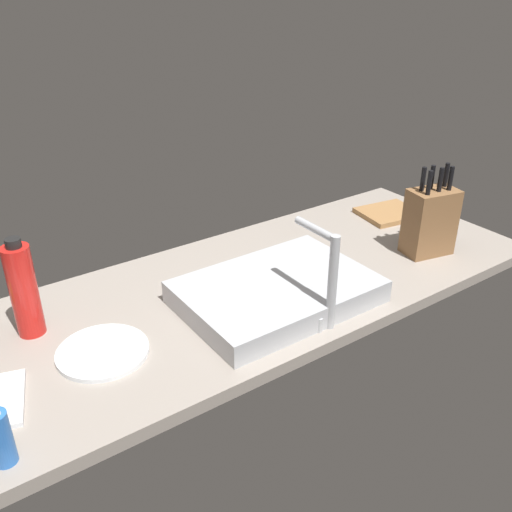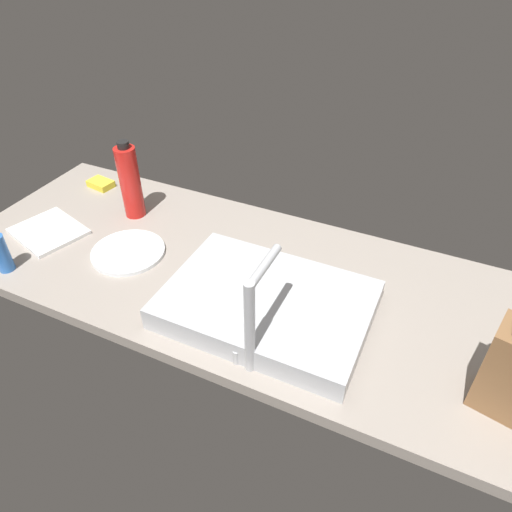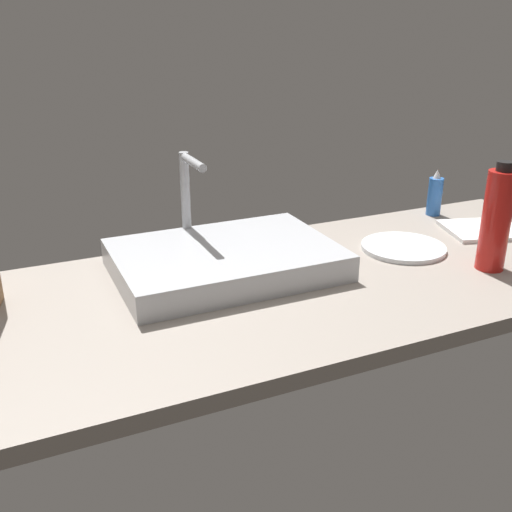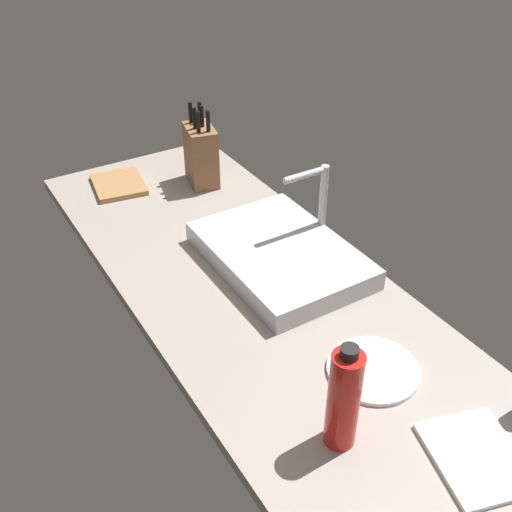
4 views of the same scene
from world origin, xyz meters
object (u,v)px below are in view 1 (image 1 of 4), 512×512
object	(u,v)px
sink_basin	(277,292)
water_bottle	(24,290)
dinner_plate	(103,352)
faucet	(327,271)
cutting_board	(389,213)
soap_bottle	(0,436)
knife_block	(430,221)

from	to	relation	value
sink_basin	water_bottle	world-z (taller)	water_bottle
sink_basin	dinner_plate	distance (cm)	48.35
faucet	cutting_board	distance (cm)	78.37
soap_bottle	faucet	bearing A→B (deg)	179.91
sink_basin	faucet	world-z (taller)	faucet
faucet	soap_bottle	xyz separation A→B (cm)	(78.57, -0.13, -9.29)
knife_block	water_bottle	bearing A→B (deg)	-0.98
sink_basin	cutting_board	size ratio (longest dim) A/B	2.48
faucet	sink_basin	bearing A→B (deg)	-77.37
faucet	knife_block	bearing A→B (deg)	-167.61
cutting_board	dinner_plate	world-z (taller)	cutting_board
knife_block	sink_basin	bearing A→B (deg)	8.61
sink_basin	soap_bottle	xyz separation A→B (cm)	(75.06, 15.55, 3.09)
water_bottle	sink_basin	bearing A→B (deg)	157.92
cutting_board	dinner_plate	size ratio (longest dim) A/B	0.94
cutting_board	water_bottle	distance (cm)	129.39
sink_basin	knife_block	xyz separation A→B (cm)	(-57.22, 3.88, 7.85)
knife_block	cutting_board	distance (cm)	31.80
sink_basin	dinner_plate	bearing A→B (deg)	-6.21
knife_block	cutting_board	xyz separation A→B (cm)	(-12.54, -27.42, -10.11)
cutting_board	dinner_plate	bearing A→B (deg)	8.84
faucet	cutting_board	bearing A→B (deg)	-149.38
cutting_board	soap_bottle	bearing A→B (deg)	15.10
cutting_board	soap_bottle	distance (cm)	150.10
dinner_plate	knife_block	bearing A→B (deg)	175.06
faucet	cutting_board	world-z (taller)	faucet
knife_block	soap_bottle	distance (cm)	132.87
sink_basin	faucet	size ratio (longest dim) A/B	1.99
cutting_board	knife_block	bearing A→B (deg)	65.41
soap_bottle	water_bottle	distance (cm)	43.06
knife_block	water_bottle	xyz separation A→B (cm)	(116.34, -27.86, 1.35)
knife_block	soap_bottle	bearing A→B (deg)	17.53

